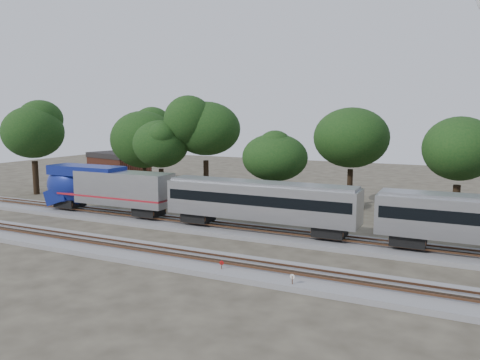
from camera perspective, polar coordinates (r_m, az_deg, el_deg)
The scene contains 14 objects.
ground at distance 40.90m, azimuth -4.32°, elevation -8.26°, with size 160.00×160.00×0.00m, color #383328.
track_far at distance 45.96m, azimuth -0.58°, elevation -6.15°, with size 160.00×5.00×0.73m.
track_near at distance 37.58m, azimuth -7.40°, elevation -9.45°, with size 160.00×5.00×0.73m.
switch_stand_red at distance 34.21m, azimuth -2.26°, elevation -10.39°, with size 0.30×0.15×1.00m.
switch_stand_white at distance 31.43m, azimuth 6.39°, elevation -12.00°, with size 0.35×0.07×1.09m.
switch_lever at distance 33.88m, azimuth -1.07°, elevation -11.44°, with size 0.50×0.30×0.30m, color #512D19.
brick_building at distance 86.62m, azimuth -14.53°, elevation 1.73°, with size 11.35×9.22×4.78m.
tree_0 at distance 73.18m, azimuth -23.92°, elevation 5.33°, with size 9.09×9.09×12.82m.
tree_1 at distance 71.68m, azimuth -11.68°, elevation 4.84°, with size 7.87×7.87×11.10m.
tree_2 at distance 65.21m, azimuth -9.66°, elevation 4.33°, with size 7.56×7.56×10.66m.
tree_3 at distance 64.78m, azimuth -4.21°, elevation 6.25°, with size 9.68×9.68×13.65m.
tree_4 at distance 52.96m, azimuth 4.24°, elevation 2.73°, with size 6.74×6.74×9.50m.
tree_5 at distance 59.94m, azimuth 13.42°, elevation 5.03°, with size 8.74×8.74×12.32m.
tree_6 at distance 51.99m, azimuth 25.17°, elevation 3.46°, with size 8.17×8.17×11.51m.
Camera 1 is at (19.66, -34.01, 11.38)m, focal length 35.00 mm.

